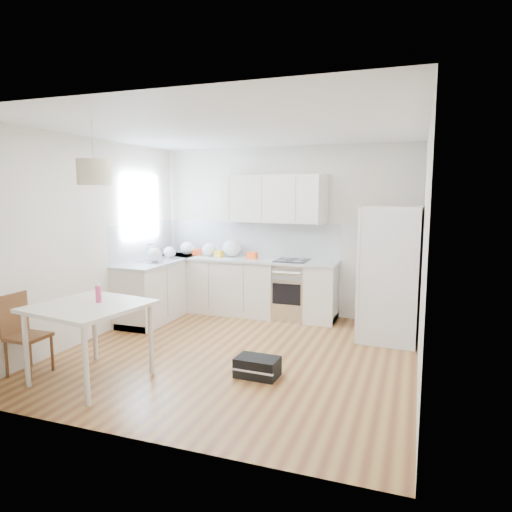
% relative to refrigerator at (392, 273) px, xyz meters
% --- Properties ---
extents(floor, '(4.20, 4.20, 0.00)m').
position_rel_refrigerator_xyz_m(floor, '(-1.73, -1.29, -0.90)').
color(floor, brown).
rests_on(floor, ground).
extents(ceiling, '(4.20, 4.20, 0.00)m').
position_rel_refrigerator_xyz_m(ceiling, '(-1.73, -1.29, 1.80)').
color(ceiling, white).
rests_on(ceiling, wall_back).
extents(wall_back, '(4.20, 0.00, 4.20)m').
position_rel_refrigerator_xyz_m(wall_back, '(-1.73, 0.81, 0.45)').
color(wall_back, beige).
rests_on(wall_back, floor).
extents(wall_left, '(0.00, 4.20, 4.20)m').
position_rel_refrigerator_xyz_m(wall_left, '(-3.83, -1.29, 0.45)').
color(wall_left, beige).
rests_on(wall_left, floor).
extents(wall_right, '(0.00, 4.20, 4.20)m').
position_rel_refrigerator_xyz_m(wall_right, '(0.37, -1.29, 0.45)').
color(wall_right, beige).
rests_on(wall_right, floor).
extents(window_glassblock, '(0.02, 1.00, 1.00)m').
position_rel_refrigerator_xyz_m(window_glassblock, '(-3.82, -0.14, 0.85)').
color(window_glassblock, '#BFE0F9').
rests_on(window_glassblock, wall_left).
extents(cabinets_back, '(3.00, 0.60, 0.88)m').
position_rel_refrigerator_xyz_m(cabinets_back, '(-2.33, 0.51, -0.46)').
color(cabinets_back, beige).
rests_on(cabinets_back, floor).
extents(cabinets_left, '(0.60, 1.80, 0.88)m').
position_rel_refrigerator_xyz_m(cabinets_left, '(-3.53, -0.09, -0.46)').
color(cabinets_left, beige).
rests_on(cabinets_left, floor).
extents(counter_back, '(3.02, 0.64, 0.04)m').
position_rel_refrigerator_xyz_m(counter_back, '(-2.33, 0.51, 0.00)').
color(counter_back, '#A8ABAD').
rests_on(counter_back, cabinets_back).
extents(counter_left, '(0.64, 1.82, 0.04)m').
position_rel_refrigerator_xyz_m(counter_left, '(-3.53, -0.09, 0.00)').
color(counter_left, '#A8ABAD').
rests_on(counter_left, cabinets_left).
extents(backsplash_back, '(3.00, 0.01, 0.58)m').
position_rel_refrigerator_xyz_m(backsplash_back, '(-2.33, 0.80, 0.31)').
color(backsplash_back, silver).
rests_on(backsplash_back, wall_back).
extents(backsplash_left, '(0.01, 1.80, 0.58)m').
position_rel_refrigerator_xyz_m(backsplash_left, '(-3.83, -0.09, 0.31)').
color(backsplash_left, silver).
rests_on(backsplash_left, wall_left).
extents(upper_cabinets, '(1.70, 0.32, 0.75)m').
position_rel_refrigerator_xyz_m(upper_cabinets, '(-1.88, 0.65, 0.98)').
color(upper_cabinets, beige).
rests_on(upper_cabinets, wall_back).
extents(range_oven, '(0.50, 0.61, 0.88)m').
position_rel_refrigerator_xyz_m(range_oven, '(-1.53, 0.51, -0.46)').
color(range_oven, silver).
rests_on(range_oven, floor).
extents(sink, '(0.50, 0.80, 0.16)m').
position_rel_refrigerator_xyz_m(sink, '(-3.53, -0.14, 0.02)').
color(sink, silver).
rests_on(sink, counter_left).
extents(refrigerator, '(0.90, 0.94, 1.79)m').
position_rel_refrigerator_xyz_m(refrigerator, '(0.00, 0.00, 0.00)').
color(refrigerator, white).
rests_on(refrigerator, floor).
extents(dining_table, '(1.20, 1.20, 0.82)m').
position_rel_refrigerator_xyz_m(dining_table, '(-2.89, -2.53, -0.17)').
color(dining_table, '#BDB7A2').
rests_on(dining_table, floor).
extents(dining_chair, '(0.37, 0.37, 0.89)m').
position_rel_refrigerator_xyz_m(dining_chair, '(-3.63, -2.63, -0.45)').
color(dining_chair, '#4B2C16').
rests_on(dining_chair, floor).
extents(drink_bottle, '(0.08, 0.08, 0.21)m').
position_rel_refrigerator_xyz_m(drink_bottle, '(-2.84, -2.43, 0.03)').
color(drink_bottle, '#D73B7C').
rests_on(drink_bottle, dining_table).
extents(gym_bag, '(0.47, 0.32, 0.21)m').
position_rel_refrigerator_xyz_m(gym_bag, '(-1.27, -1.86, -0.79)').
color(gym_bag, black).
rests_on(gym_bag, floor).
extents(pendant_lamp, '(0.36, 0.36, 0.26)m').
position_rel_refrigerator_xyz_m(pendant_lamp, '(-2.84, -2.41, 1.28)').
color(pendant_lamp, beige).
rests_on(pendant_lamp, ceiling).
extents(grocery_bag_a, '(0.25, 0.22, 0.23)m').
position_rel_refrigerator_xyz_m(grocery_bag_a, '(-3.38, 0.55, 0.14)').
color(grocery_bag_a, silver).
rests_on(grocery_bag_a, counter_back).
extents(grocery_bag_b, '(0.24, 0.21, 0.22)m').
position_rel_refrigerator_xyz_m(grocery_bag_b, '(-2.97, 0.55, 0.13)').
color(grocery_bag_b, silver).
rests_on(grocery_bag_b, counter_back).
extents(grocery_bag_c, '(0.31, 0.26, 0.28)m').
position_rel_refrigerator_xyz_m(grocery_bag_c, '(-2.59, 0.61, 0.16)').
color(grocery_bag_c, silver).
rests_on(grocery_bag_c, counter_back).
extents(grocery_bag_d, '(0.20, 0.17, 0.18)m').
position_rel_refrigerator_xyz_m(grocery_bag_d, '(-3.50, 0.15, 0.11)').
color(grocery_bag_d, silver).
rests_on(grocery_bag_d, counter_back).
extents(grocery_bag_e, '(0.24, 0.21, 0.22)m').
position_rel_refrigerator_xyz_m(grocery_bag_e, '(-3.49, -0.31, 0.13)').
color(grocery_bag_e, silver).
rests_on(grocery_bag_e, counter_left).
extents(snack_orange, '(0.16, 0.10, 0.11)m').
position_rel_refrigerator_xyz_m(snack_orange, '(-2.19, 0.50, 0.08)').
color(snack_orange, '#F54D15').
rests_on(snack_orange, counter_back).
extents(snack_yellow, '(0.18, 0.15, 0.11)m').
position_rel_refrigerator_xyz_m(snack_yellow, '(-2.78, 0.52, 0.08)').
color(snack_yellow, gold).
rests_on(snack_yellow, counter_back).
extents(snack_red, '(0.18, 0.17, 0.11)m').
position_rel_refrigerator_xyz_m(snack_red, '(-3.22, 0.58, 0.08)').
color(snack_red, '#E0481C').
rests_on(snack_red, counter_back).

